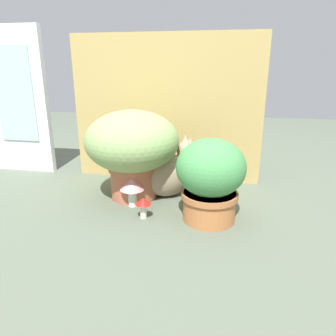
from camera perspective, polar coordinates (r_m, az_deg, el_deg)
The scene contains 8 objects.
ground_plane at distance 1.49m, azimuth -5.06°, elevation -7.44°, with size 6.00×6.00×0.00m, color #555F4F.
cardboard_backdrop at distance 1.79m, azimuth -0.42°, elevation 10.58°, with size 1.07×0.03×0.81m, color tan.
window_panel_white at distance 2.15m, azimuth -25.64°, elevation 10.93°, with size 0.39×0.05×0.87m.
grass_planter at distance 1.54m, azimuth -6.51°, elevation 3.94°, with size 0.46×0.46×0.44m.
leafy_planter at distance 1.32m, azimuth 7.71°, elevation -1.79°, with size 0.29×0.29×0.36m.
cat at distance 1.60m, azimuth 0.44°, elevation -0.83°, with size 0.38×0.28×0.32m.
mushroom_ornament_pink at distance 1.48m, azimuth -6.56°, elevation -3.16°, with size 0.12×0.12×0.15m.
mushroom_ornament_red at distance 1.38m, azimuth -4.54°, elevation -6.54°, with size 0.07×0.07×0.09m.
Camera 1 is at (0.37, -1.29, 0.64)m, focal length 33.51 mm.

